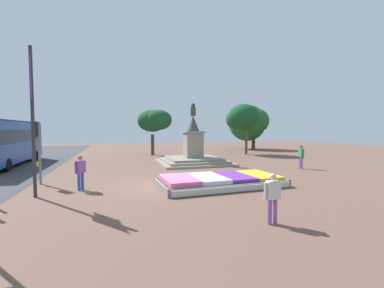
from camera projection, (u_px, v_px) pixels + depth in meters
name	position (u px, v px, depth m)	size (l,w,h in m)	color
ground_plane	(158.00, 185.00, 13.18)	(82.65, 82.65, 0.00)	brown
flower_planter	(220.00, 181.00, 13.06)	(6.48, 3.39, 0.56)	#38281C
statue_monument	(193.00, 153.00, 21.64)	(5.69, 5.69, 5.08)	gray
traffic_light_mid_block	(37.00, 141.00, 13.34)	(0.42, 0.31, 3.29)	slate
banner_pole	(32.00, 113.00, 10.72)	(0.28, 1.26, 6.34)	#2D2D33
city_bus	(4.00, 140.00, 19.90)	(2.68, 11.03, 3.56)	#1E4799
pedestrian_with_handbag	(80.00, 170.00, 12.11)	(0.46, 0.41, 1.66)	#264CA5
pedestrian_near_planter	(301.00, 155.00, 18.70)	(0.24, 0.57, 1.73)	#8C4C99
pedestrian_crossing_plaza	(273.00, 195.00, 7.78)	(0.57, 0.24, 1.56)	#8C4C99
park_tree_far_left	(155.00, 121.00, 28.58)	(3.71, 3.67, 5.07)	#4C3823
park_tree_behind_statue	(249.00, 122.00, 37.01)	(5.54, 5.46, 6.41)	#4C3823
park_tree_far_right	(242.00, 118.00, 29.44)	(3.67, 3.95, 5.75)	brown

